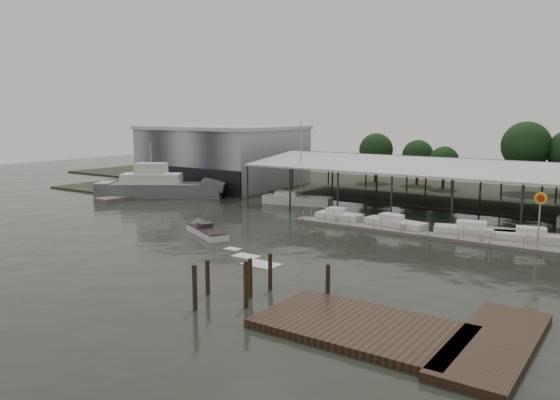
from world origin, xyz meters
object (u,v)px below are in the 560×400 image
Objects in this scene: shell_fuel_sign at (540,210)px; grey_trawler at (160,187)px; speedboat_underway at (205,231)px; white_sailboat at (296,200)px.

grey_trawler is (-53.71, 3.61, -2.35)m from shell_fuel_sign.
grey_trawler is 1.07× the size of speedboat_underway.
grey_trawler is at bearing 176.15° from shell_fuel_sign.
white_sailboat is (-32.82, 9.65, -3.28)m from shell_fuel_sign.
speedboat_underway is at bearing -67.44° from grey_trawler.
white_sailboat reaches higher than speedboat_underway.
white_sailboat is 0.68× the size of speedboat_underway.
shell_fuel_sign is 53.88m from grey_trawler.
grey_trawler reaches higher than speedboat_underway.
white_sailboat is 21.86m from speedboat_underway.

